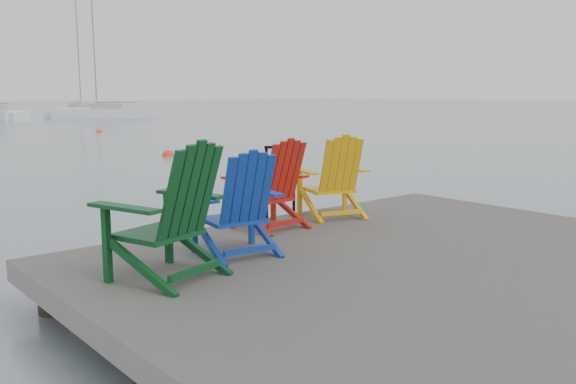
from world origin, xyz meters
TOP-DOWN VIEW (x-y plane):
  - ground at (0.00, 0.00)m, footprint 400.00×400.00m
  - dock at (0.00, 0.00)m, footprint 6.00×5.00m
  - handrail at (0.25, 2.45)m, footprint 0.48×0.04m
  - chair_green at (-2.10, 0.99)m, footprint 1.06×1.01m
  - chair_blue at (-1.24, 1.25)m, footprint 0.87×0.82m
  - chair_red at (-0.27, 1.97)m, footprint 0.84×0.78m
  - chair_yellow at (0.71, 1.97)m, footprint 0.96×0.92m
  - sailboat_mid at (18.11, 54.68)m, footprint 6.66×9.19m
  - sailboat_far at (16.94, 46.85)m, footprint 7.81×6.03m
  - buoy_a at (5.36, 14.57)m, footprint 0.41×0.41m
  - buoy_c at (8.75, 28.19)m, footprint 0.35×0.35m

SIDE VIEW (x-z plane):
  - ground at x=0.00m, z-range 0.00..0.00m
  - buoy_a at x=5.36m, z-range -0.20..0.20m
  - buoy_c at x=8.75m, z-range -0.18..0.18m
  - dock at x=0.00m, z-range -0.35..1.05m
  - sailboat_mid at x=18.11m, z-range -5.96..6.67m
  - sailboat_far at x=16.94m, z-range -5.16..5.87m
  - chair_blue at x=-1.24m, z-range 0.50..1.50m
  - chair_red at x=-0.27m, z-range 0.50..1.52m
  - chair_yellow at x=0.71m, z-range 0.50..1.52m
  - handrail at x=0.25m, z-range 0.59..1.49m
  - chair_green at x=-2.10m, z-range 0.50..1.63m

